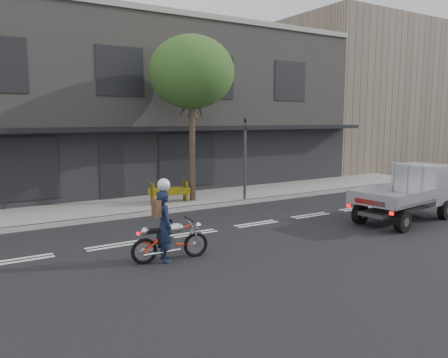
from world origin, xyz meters
TOP-DOWN VIEW (x-y plane):
  - ground at (0.00, 0.00)m, footprint 80.00×80.00m
  - sidewalk at (0.00, 4.70)m, footprint 32.00×3.20m
  - kerb at (0.00, 3.10)m, footprint 32.00×0.20m
  - building_main at (0.00, 11.30)m, footprint 26.00×10.00m
  - building_neighbour at (20.00, 11.30)m, footprint 14.00×10.00m
  - street_tree at (2.20, 4.20)m, footprint 3.40×3.40m
  - traffic_light_pole at (4.20, 3.35)m, footprint 0.12×0.12m
  - motorcycle at (-1.60, -1.93)m, footprint 1.97×0.57m
  - rider at (-1.75, -1.93)m, footprint 0.49×0.68m
  - flatbed_ute at (7.87, -2.18)m, footprint 4.37×2.22m
  - construction_barrier at (1.17, 4.01)m, footprint 1.61×0.87m

SIDE VIEW (x-z plane):
  - ground at x=0.00m, z-range 0.00..0.00m
  - sidewalk at x=0.00m, z-range 0.00..0.15m
  - kerb at x=0.00m, z-range 0.00..0.15m
  - motorcycle at x=-1.60m, z-range 0.01..1.03m
  - construction_barrier at x=1.17m, z-range 0.15..1.00m
  - rider at x=-1.75m, z-range 0.00..1.76m
  - flatbed_ute at x=7.87m, z-range 0.14..2.08m
  - traffic_light_pole at x=4.20m, z-range -0.10..3.40m
  - building_main at x=0.00m, z-range 0.00..8.00m
  - building_neighbour at x=20.00m, z-range 0.00..10.00m
  - street_tree at x=2.20m, z-range 1.90..8.65m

